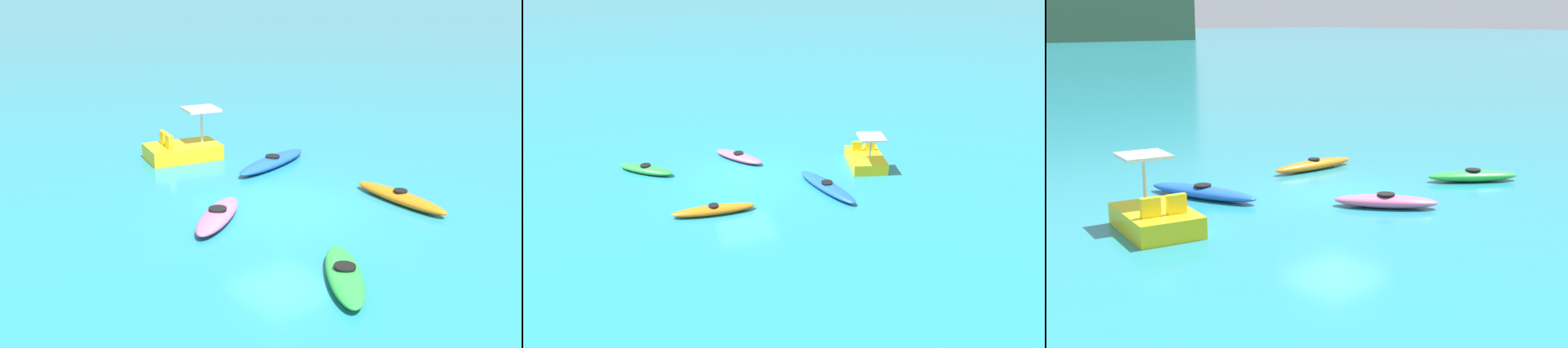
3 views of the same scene
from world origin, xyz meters
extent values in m
plane|color=teal|center=(0.00, 0.00, 0.00)|extent=(600.00, 600.00, 0.00)
ellipsoid|color=pink|center=(-0.21, -1.99, 0.16)|extent=(2.19, 2.54, 0.32)
cylinder|color=black|center=(-0.21, -1.99, 0.35)|extent=(0.64, 0.64, 0.05)
ellipsoid|color=orange|center=(1.77, 2.63, 0.16)|extent=(3.14, 0.75, 0.32)
cylinder|color=black|center=(1.77, 2.63, 0.35)|extent=(0.39, 0.39, 0.05)
ellipsoid|color=green|center=(4.00, -1.86, 0.16)|extent=(2.57, 2.23, 0.32)
cylinder|color=black|center=(4.00, -1.86, 0.35)|extent=(0.63, 0.63, 0.05)
ellipsoid|color=blue|center=(-2.99, 2.10, 0.16)|extent=(1.66, 3.52, 0.32)
cylinder|color=black|center=(-2.99, 2.10, 0.35)|extent=(0.58, 0.58, 0.05)
cube|color=yellow|center=(-5.59, 0.32, 0.25)|extent=(2.01, 2.68, 0.50)
cube|color=yellow|center=(-6.01, -0.14, 0.72)|extent=(0.46, 0.26, 0.44)
cube|color=yellow|center=(-5.43, -0.28, 0.72)|extent=(0.46, 0.26, 0.44)
cylinder|color=#B2B2B7|center=(-5.43, 1.01, 1.05)|extent=(0.08, 0.08, 1.10)
cube|color=silver|center=(-5.43, 1.01, 1.64)|extent=(1.32, 1.32, 0.08)
camera|label=1|loc=(11.45, -10.00, 5.77)|focal=41.81mm
camera|label=2|loc=(3.97, 18.40, 9.11)|focal=33.30mm
camera|label=3|loc=(-14.08, -13.35, 4.74)|focal=49.29mm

